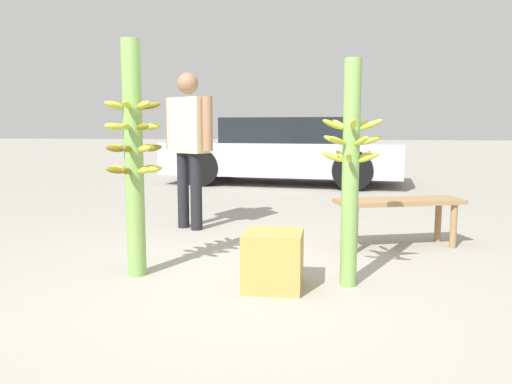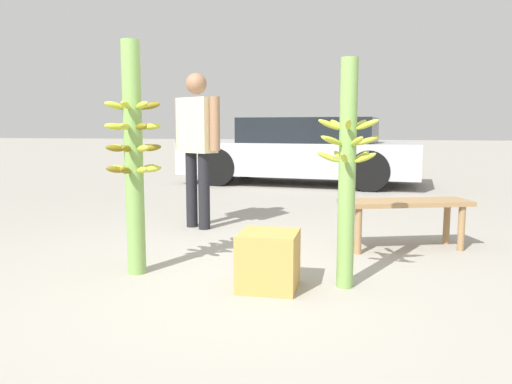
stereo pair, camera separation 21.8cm
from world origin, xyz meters
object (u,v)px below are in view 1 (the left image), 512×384
object	(u,v)px
parked_car	(285,151)
vendor_person	(189,137)
produce_crate	(273,260)
market_bench	(399,208)
banana_stalk_left	(134,155)
banana_stalk_center	(351,170)

from	to	relation	value
parked_car	vendor_person	bearing A→B (deg)	177.93
vendor_person	produce_crate	size ratio (longest dim) A/B	4.25
market_bench	parked_car	size ratio (longest dim) A/B	0.26
banana_stalk_left	parked_car	size ratio (longest dim) A/B	0.37
market_bench	produce_crate	bearing A→B (deg)	-145.52
banana_stalk_left	produce_crate	world-z (taller)	banana_stalk_left
market_bench	produce_crate	xyz separation A→B (m)	(-0.99, -1.33, -0.17)
market_bench	produce_crate	distance (m)	1.67
vendor_person	market_bench	bearing A→B (deg)	15.61
banana_stalk_left	banana_stalk_center	xyz separation A→B (m)	(1.53, -0.01, -0.08)
market_bench	parked_car	world-z (taller)	parked_car
market_bench	parked_car	distance (m)	5.19
parked_car	produce_crate	xyz separation A→B (m)	(0.50, -6.30, -0.43)
banana_stalk_left	market_bench	size ratio (longest dim) A/B	1.42
vendor_person	produce_crate	bearing A→B (deg)	-29.47
banana_stalk_center	market_bench	world-z (taller)	banana_stalk_center
vendor_person	banana_stalk_center	bearing A→B (deg)	-17.21
market_bench	produce_crate	world-z (taller)	market_bench
market_bench	banana_stalk_center	bearing A→B (deg)	-130.93
banana_stalk_center	produce_crate	world-z (taller)	banana_stalk_center
parked_car	banana_stalk_center	bearing A→B (deg)	-164.92
banana_stalk_center	parked_car	world-z (taller)	banana_stalk_center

